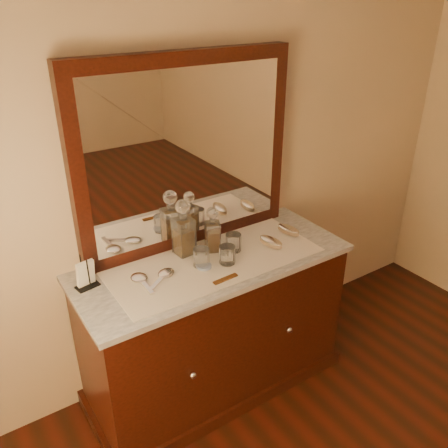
% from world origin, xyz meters
% --- Properties ---
extents(dresser_cabinet, '(1.40, 0.55, 0.82)m').
position_xyz_m(dresser_cabinet, '(0.00, 1.96, 0.41)').
color(dresser_cabinet, black).
rests_on(dresser_cabinet, floor).
extents(dresser_plinth, '(1.46, 0.59, 0.08)m').
position_xyz_m(dresser_plinth, '(0.00, 1.96, 0.04)').
color(dresser_plinth, black).
rests_on(dresser_plinth, floor).
extents(knob_left, '(0.04, 0.04, 0.04)m').
position_xyz_m(knob_left, '(-0.30, 1.67, 0.45)').
color(knob_left, silver).
rests_on(knob_left, dresser_cabinet).
extents(knob_right, '(0.04, 0.04, 0.04)m').
position_xyz_m(knob_right, '(0.30, 1.67, 0.45)').
color(knob_right, silver).
rests_on(knob_right, dresser_cabinet).
extents(marble_top, '(1.44, 0.59, 0.03)m').
position_xyz_m(marble_top, '(0.00, 1.96, 0.83)').
color(marble_top, silver).
rests_on(marble_top, dresser_cabinet).
extents(mirror_frame, '(1.20, 0.08, 1.00)m').
position_xyz_m(mirror_frame, '(0.00, 2.20, 1.35)').
color(mirror_frame, black).
rests_on(mirror_frame, marble_top).
extents(mirror_glass, '(1.06, 0.01, 0.86)m').
position_xyz_m(mirror_glass, '(0.00, 2.17, 1.35)').
color(mirror_glass, white).
rests_on(mirror_glass, marble_top).
extents(lace_runner, '(1.10, 0.45, 0.00)m').
position_xyz_m(lace_runner, '(0.00, 1.94, 0.85)').
color(lace_runner, silver).
rests_on(lace_runner, marble_top).
extents(pin_dish, '(0.08, 0.08, 0.01)m').
position_xyz_m(pin_dish, '(-0.08, 1.91, 0.86)').
color(pin_dish, silver).
rests_on(pin_dish, lace_runner).
extents(comb, '(0.14, 0.03, 0.01)m').
position_xyz_m(comb, '(-0.05, 1.76, 0.86)').
color(comb, brown).
rests_on(comb, lace_runner).
extents(napkin_rack, '(0.12, 0.08, 0.16)m').
position_xyz_m(napkin_rack, '(-0.62, 2.08, 0.91)').
color(napkin_rack, black).
rests_on(napkin_rack, marble_top).
extents(decanter_left, '(0.10, 0.10, 0.31)m').
position_xyz_m(decanter_left, '(-0.09, 2.09, 0.97)').
color(decanter_left, '#9C5F16').
rests_on(decanter_left, lace_runner).
extents(decanter_right, '(0.10, 0.10, 0.25)m').
position_xyz_m(decanter_right, '(0.05, 2.04, 0.95)').
color(decanter_right, '#9C5F16').
rests_on(decanter_right, lace_runner).
extents(brush_near, '(0.09, 0.16, 0.04)m').
position_xyz_m(brush_near, '(0.34, 1.91, 0.87)').
color(brush_near, '#997B5E').
rests_on(brush_near, lace_runner).
extents(brush_far, '(0.09, 0.16, 0.04)m').
position_xyz_m(brush_far, '(0.51, 1.96, 0.87)').
color(brush_far, '#997B5E').
rests_on(brush_far, lace_runner).
extents(hand_mirror_outer, '(0.08, 0.20, 0.02)m').
position_xyz_m(hand_mirror_outer, '(-0.40, 1.98, 0.86)').
color(hand_mirror_outer, silver).
rests_on(hand_mirror_outer, lace_runner).
extents(hand_mirror_inner, '(0.19, 0.15, 0.02)m').
position_xyz_m(hand_mirror_inner, '(-0.28, 1.95, 0.86)').
color(hand_mirror_inner, silver).
rests_on(hand_mirror_inner, lace_runner).
extents(tumblers, '(0.30, 0.17, 0.09)m').
position_xyz_m(tumblers, '(0.03, 1.93, 0.90)').
color(tumblers, white).
rests_on(tumblers, lace_runner).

